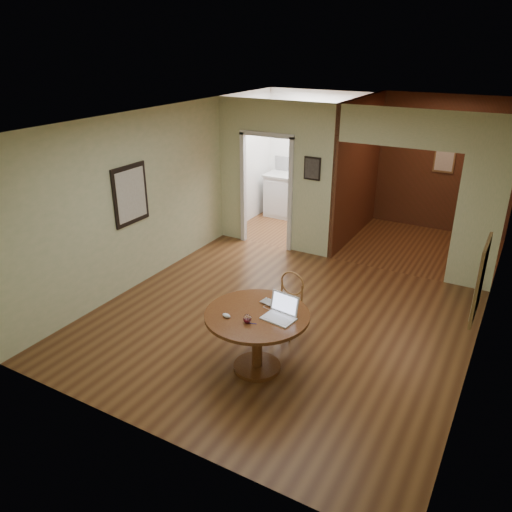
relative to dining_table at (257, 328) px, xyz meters
The scene contains 11 objects.
floor 1.20m from the dining_table, 105.29° to the left, with size 5.00×5.00×0.00m, color #4B2A15.
room_shell 4.25m from the dining_table, 100.30° to the left, with size 5.20×7.50×5.00m.
dining_table is the anchor object (origin of this frame).
chair 0.90m from the dining_table, 91.79° to the left, with size 0.39×0.39×0.88m.
open_laptop 0.39m from the dining_table, 14.91° to the left, with size 0.38×0.35×0.25m.
closed_laptop 0.31m from the dining_table, 71.66° to the left, with size 0.33×0.21×0.03m, color silver.
mouse 0.42m from the dining_table, 136.84° to the right, with size 0.11×0.06×0.04m, color silver.
wine_glass 0.34m from the dining_table, 88.68° to the right, with size 0.09×0.09×0.10m, color white, non-canonical shape.
pen 0.31m from the dining_table, 77.81° to the right, with size 0.01×0.01×0.13m, color #0E0C5A.
kitchen_cabinet 5.47m from the dining_table, 107.33° to the left, with size 2.06×0.60×0.94m.
grocery_bag 5.32m from the dining_table, 99.30° to the left, with size 0.28×0.24×0.28m, color #C9B793.
Camera 1 is at (2.71, -5.36, 3.66)m, focal length 35.00 mm.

